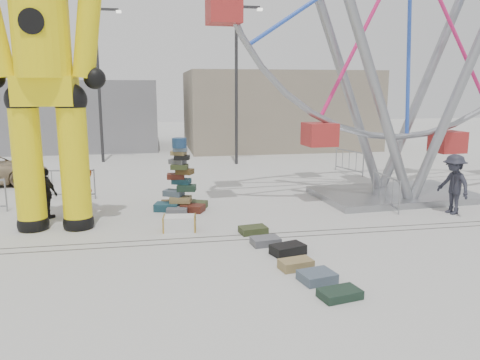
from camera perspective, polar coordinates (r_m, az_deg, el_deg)
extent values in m
plane|color=#9E9E99|center=(11.77, -3.77, -8.47)|extent=(90.00, 90.00, 0.00)
cube|color=#47443F|center=(12.33, -4.11, -7.53)|extent=(40.00, 0.04, 0.01)
cube|color=#47443F|center=(12.71, -4.31, -6.96)|extent=(40.00, 0.04, 0.01)
cube|color=gray|center=(32.13, 4.46, 8.56)|extent=(12.00, 8.00, 5.00)
cube|color=gray|center=(33.40, -18.82, 7.59)|extent=(10.00, 8.00, 4.40)
cylinder|color=#2D2D30|center=(24.39, -0.45, 11.30)|extent=(0.16, 0.16, 8.00)
cube|color=#2D2D30|center=(24.82, 0.99, 20.34)|extent=(1.20, 0.15, 0.12)
cube|color=silver|center=(24.93, 2.43, 20.05)|extent=(0.25, 0.25, 0.12)
cylinder|color=#2D2D30|center=(26.16, -16.82, 10.82)|extent=(0.16, 0.16, 8.00)
cube|color=#2D2D30|center=(26.40, -15.95, 19.38)|extent=(1.20, 0.15, 0.12)
cube|color=silver|center=(26.34, -14.57, 19.24)|extent=(0.25, 0.25, 0.12)
cube|color=#1A4250|center=(15.50, -8.91, -3.25)|extent=(0.89, 0.72, 0.25)
cube|color=#501F15|center=(15.27, -5.79, -3.43)|extent=(0.87, 0.78, 0.23)
cube|color=#4B3618|center=(15.95, -8.40, -2.90)|extent=(0.73, 0.54, 0.21)
cube|color=#354020|center=(15.73, -5.36, -2.99)|extent=(0.83, 0.72, 0.23)
cube|color=slate|center=(15.12, -7.66, -3.70)|extent=(0.72, 0.55, 0.19)
cube|color=black|center=(16.02, -6.71, -2.80)|extent=(0.76, 0.66, 0.21)
cube|color=olive|center=(15.46, -7.24, -2.36)|extent=(0.77, 0.61, 0.21)
cube|color=#4B5B6B|center=(15.51, -8.09, -1.57)|extent=(0.75, 0.68, 0.19)
cube|color=#1A3023|center=(15.30, -6.53, -0.97)|extent=(0.67, 0.52, 0.19)
cube|color=#1A4250|center=(15.47, -7.15, -0.15)|extent=(0.68, 0.57, 0.17)
cube|color=#501F15|center=(15.44, -7.84, 0.47)|extent=(0.59, 0.43, 0.17)
cube|color=#4B3618|center=(15.28, -6.76, 1.04)|extent=(0.64, 0.57, 0.17)
cube|color=#354020|center=(15.20, -7.39, 1.60)|extent=(0.61, 0.48, 0.15)
cube|color=slate|center=(15.32, -7.63, 2.26)|extent=(0.61, 0.56, 0.15)
cube|color=black|center=(15.18, -7.09, 2.74)|extent=(0.54, 0.41, 0.14)
cube|color=olive|center=(15.24, -7.51, 3.28)|extent=(0.55, 0.47, 0.14)
cube|color=#4B5B6B|center=(15.13, -7.32, 3.70)|extent=(0.48, 0.36, 0.12)
cylinder|color=navy|center=(15.14, -7.42, 4.52)|extent=(0.46, 0.46, 0.31)
sphere|color=black|center=(14.54, -23.89, -4.89)|extent=(0.86, 0.86, 0.86)
cylinder|color=yellow|center=(14.20, -24.41, 1.52)|extent=(0.80, 0.80, 3.64)
sphere|color=black|center=(14.04, -25.02, 8.86)|extent=(0.91, 0.91, 0.91)
sphere|color=black|center=(14.21, -19.07, -4.89)|extent=(0.86, 0.86, 0.86)
cylinder|color=yellow|center=(13.86, -19.50, 1.67)|extent=(0.80, 0.80, 3.64)
sphere|color=black|center=(13.70, -20.00, 9.19)|extent=(0.91, 0.91, 0.91)
cube|color=yellow|center=(13.85, -22.61, 9.97)|extent=(1.65, 1.02, 0.80)
cylinder|color=yellow|center=(13.95, -23.16, 16.97)|extent=(1.48, 1.48, 2.73)
cylinder|color=yellow|center=(13.65, -18.11, 16.96)|extent=(0.97, 0.66, 2.56)
sphere|color=black|center=(13.55, -17.30, 11.75)|extent=(0.59, 0.59, 0.59)
cube|color=gray|center=(18.03, 18.29, -1.70)|extent=(5.76, 3.67, 0.22)
cylinder|color=gray|center=(15.84, 15.65, 12.57)|extent=(3.88, 0.57, 9.02)
cylinder|color=gray|center=(17.86, 25.85, 11.68)|extent=(3.88, 0.57, 9.02)
cylinder|color=gray|center=(17.62, 12.37, 12.54)|extent=(3.88, 0.57, 9.02)
cylinder|color=gray|center=(19.45, 22.03, 11.85)|extent=(3.88, 0.57, 9.02)
cube|color=#A62523|center=(17.76, 18.59, 3.21)|extent=(1.06, 1.06, 0.78)
cube|color=silver|center=(13.29, -7.37, -5.26)|extent=(0.96, 0.63, 0.42)
cube|color=#354020|center=(13.00, 1.62, -6.10)|extent=(0.81, 0.61, 0.19)
cube|color=slate|center=(12.08, 3.13, -7.44)|extent=(0.77, 0.57, 0.20)
cube|color=black|center=(11.47, 5.86, -8.41)|extent=(0.92, 0.71, 0.24)
cube|color=olive|center=(10.61, 6.82, -10.16)|extent=(0.80, 0.56, 0.22)
cube|color=#4B5B6B|center=(10.03, 9.38, -11.55)|extent=(0.81, 0.71, 0.21)
cube|color=#1A3023|center=(9.39, 12.07, -13.41)|extent=(0.87, 0.63, 0.17)
imported|color=red|center=(15.93, -18.62, -0.29)|extent=(0.82, 0.80, 1.89)
imported|color=#1B6D33|center=(14.68, -18.98, -1.31)|extent=(1.10, 1.15, 1.86)
imported|color=black|center=(15.48, -22.55, -1.53)|extent=(0.95, 0.86, 1.56)
imported|color=#23242E|center=(16.26, 24.59, -0.48)|extent=(0.88, 1.32, 1.91)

